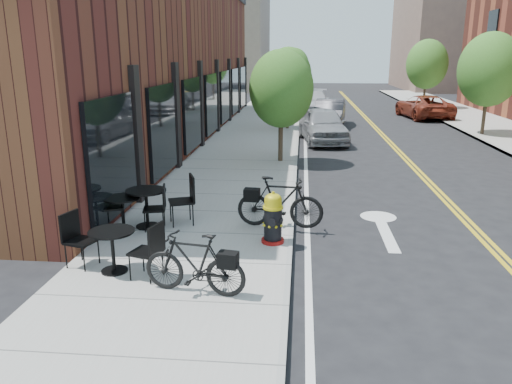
{
  "coord_description": "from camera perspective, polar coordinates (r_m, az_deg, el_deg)",
  "views": [
    {
      "loc": [
        0.12,
        -8.25,
        3.76
      ],
      "look_at": [
        -0.79,
        1.63,
        1.0
      ],
      "focal_mm": 35.0,
      "sensor_mm": 36.0,
      "label": 1
    }
  ],
  "objects": [
    {
      "name": "ground",
      "position": [
        9.07,
        4.06,
        -8.99
      ],
      "size": [
        120.0,
        120.0,
        0.0
      ],
      "primitive_type": "plane",
      "color": "black",
      "rests_on": "ground"
    },
    {
      "name": "sidewalk_near",
      "position": [
        18.75,
        -1.36,
        4.15
      ],
      "size": [
        4.0,
        70.0,
        0.12
      ],
      "primitive_type": "cube",
      "color": "#9E9B93",
      "rests_on": "ground"
    },
    {
      "name": "building_near",
      "position": [
        23.22,
        -11.71,
        14.58
      ],
      "size": [
        5.0,
        28.0,
        7.0
      ],
      "primitive_type": "cube",
      "color": "#471A17",
      "rests_on": "ground"
    },
    {
      "name": "bg_building_left",
      "position": [
        56.85,
        -3.11,
        16.76
      ],
      "size": [
        8.0,
        14.0,
        10.0
      ],
      "primitive_type": "cube",
      "color": "#726656",
      "rests_on": "ground"
    },
    {
      "name": "bg_building_right",
      "position": [
        60.42,
        21.41,
        16.64
      ],
      "size": [
        10.0,
        16.0,
        12.0
      ],
      "primitive_type": "cube",
      "color": "brown",
      "rests_on": "ground"
    },
    {
      "name": "tree_near_a",
      "position": [
        17.31,
        2.9,
        11.69
      ],
      "size": [
        2.2,
        2.2,
        3.81
      ],
      "color": "#382B1E",
      "rests_on": "sidewalk_near"
    },
    {
      "name": "tree_near_b",
      "position": [
        25.29,
        3.7,
        13.13
      ],
      "size": [
        2.3,
        2.3,
        3.98
      ],
      "color": "#382B1E",
      "rests_on": "sidewalk_near"
    },
    {
      "name": "tree_near_c",
      "position": [
        33.29,
        4.11,
        13.37
      ],
      "size": [
        2.1,
        2.1,
        3.67
      ],
      "color": "#382B1E",
      "rests_on": "sidewalk_near"
    },
    {
      "name": "tree_near_d",
      "position": [
        41.27,
        4.37,
        14.14
      ],
      "size": [
        2.4,
        2.4,
        4.11
      ],
      "color": "#382B1E",
      "rests_on": "sidewalk_near"
    },
    {
      "name": "tree_far_b",
      "position": [
        25.7,
        25.14,
        12.54
      ],
      "size": [
        2.8,
        2.8,
        4.62
      ],
      "color": "#382B1E",
      "rests_on": "sidewalk_far"
    },
    {
      "name": "tree_far_c",
      "position": [
        37.24,
        18.95,
        13.64
      ],
      "size": [
        2.8,
        2.8,
        4.62
      ],
      "color": "#382B1E",
      "rests_on": "sidewalk_far"
    },
    {
      "name": "fire_hydrant",
      "position": [
        9.87,
        1.95,
        -3.05
      ],
      "size": [
        0.58,
        0.58,
        1.05
      ],
      "rotation": [
        0.0,
        0.0,
        -0.35
      ],
      "color": "maroon",
      "rests_on": "sidewalk_near"
    },
    {
      "name": "bicycle_left",
      "position": [
        7.87,
        -7.06,
        -8.09
      ],
      "size": [
        1.72,
        0.75,
        1.0
      ],
      "primitive_type": "imported",
      "rotation": [
        0.0,
        0.0,
        -1.74
      ],
      "color": "black",
      "rests_on": "sidewalk_near"
    },
    {
      "name": "bicycle_right",
      "position": [
        10.72,
        2.77,
        -1.17
      ],
      "size": [
        1.91,
        0.68,
        1.12
      ],
      "primitive_type": "imported",
      "rotation": [
        0.0,
        0.0,
        1.49
      ],
      "color": "black",
      "rests_on": "sidewalk_near"
    },
    {
      "name": "bistro_set_a",
      "position": [
        8.9,
        -16.08,
        -5.84
      ],
      "size": [
        1.85,
        0.97,
        0.97
      ],
      "rotation": [
        0.0,
        0.0,
        -0.29
      ],
      "color": "black",
      "rests_on": "sidewalk_near"
    },
    {
      "name": "bistro_set_b",
      "position": [
        10.89,
        -14.99,
        -1.87
      ],
      "size": [
        1.81,
        0.9,
        0.95
      ],
      "rotation": [
        0.0,
        0.0,
        0.21
      ],
      "color": "black",
      "rests_on": "sidewalk_near"
    },
    {
      "name": "bistro_set_c",
      "position": [
        10.97,
        -12.41,
        -1.2
      ],
      "size": [
        2.05,
        1.21,
        1.09
      ],
      "rotation": [
        0.0,
        0.0,
        0.37
      ],
      "color": "black",
      "rests_on": "sidewalk_near"
    },
    {
      "name": "parked_car_a",
      "position": [
        22.16,
        7.65,
        7.6
      ],
      "size": [
        2.34,
        4.61,
        1.51
      ],
      "primitive_type": "imported",
      "rotation": [
        0.0,
        0.0,
        0.13
      ],
      "color": "gray",
      "rests_on": "ground"
    },
    {
      "name": "parked_car_b",
      "position": [
        27.2,
        8.4,
        8.92
      ],
      "size": [
        2.0,
        4.43,
        1.41
      ],
      "primitive_type": "imported",
      "rotation": [
        0.0,
        0.0,
        -0.12
      ],
      "color": "black",
      "rests_on": "ground"
    },
    {
      "name": "parked_car_c",
      "position": [
        32.72,
        6.51,
        10.16
      ],
      "size": [
        2.31,
        5.26,
        1.5
      ],
      "primitive_type": "imported",
      "rotation": [
        0.0,
        0.0,
        -0.04
      ],
      "color": "silver",
      "rests_on": "ground"
    },
    {
      "name": "parked_car_far",
      "position": [
        32.05,
        18.59,
        9.24
      ],
      "size": [
        2.92,
        5.22,
        1.38
      ],
      "primitive_type": "imported",
      "rotation": [
        0.0,
        0.0,
        3.27
      ],
      "color": "maroon",
      "rests_on": "ground"
    }
  ]
}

